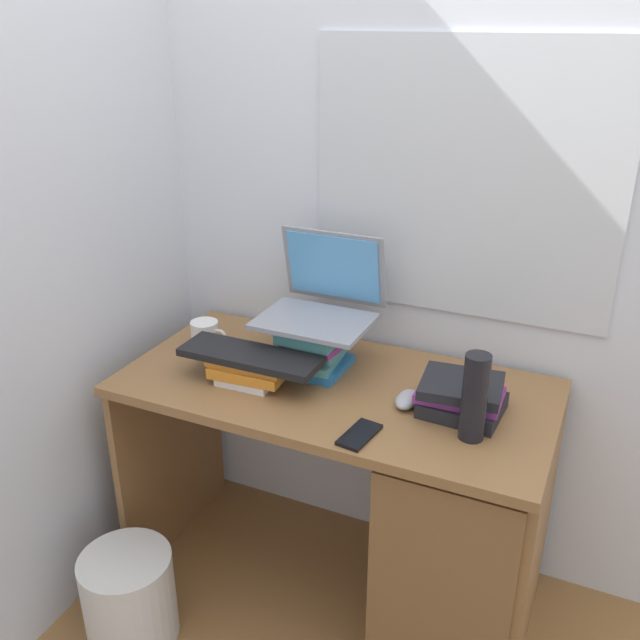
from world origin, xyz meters
TOP-DOWN VIEW (x-y plane):
  - ground_plane at (0.00, 0.00)m, footprint 6.00×6.00m
  - wall_back at (0.00, 0.36)m, footprint 6.00×0.06m
  - wall_left at (-0.76, 0.00)m, footprint 0.05×6.00m
  - desk at (0.32, -0.02)m, footprint 1.26×0.63m
  - book_stack_tall at (-0.11, 0.07)m, footprint 0.22×0.20m
  - book_stack_keyboard_riser at (-0.23, -0.09)m, footprint 0.24×0.16m
  - book_stack_side at (0.37, -0.00)m, footprint 0.23×0.21m
  - laptop at (-0.10, 0.13)m, footprint 0.33×0.30m
  - keyboard at (-0.23, -0.09)m, footprint 0.42×0.14m
  - computer_mouse at (0.23, -0.03)m, footprint 0.06×0.10m
  - mug at (-0.48, 0.05)m, footprint 0.13×0.09m
  - water_bottle at (0.43, -0.11)m, footprint 0.07×0.07m
  - cell_phone at (0.17, -0.23)m, footprint 0.08×0.14m
  - wastebasket at (-0.48, -0.45)m, footprint 0.28×0.28m

SIDE VIEW (x-z plane):
  - ground_plane at x=0.00m, z-range 0.00..0.00m
  - wastebasket at x=-0.48m, z-range 0.00..0.29m
  - desk at x=0.32m, z-range 0.03..0.80m
  - cell_phone at x=0.17m, z-range 0.76..0.77m
  - computer_mouse at x=0.23m, z-range 0.76..0.80m
  - book_stack_keyboard_riser at x=-0.23m, z-range 0.77..0.84m
  - mug at x=-0.48m, z-range 0.76..0.85m
  - book_stack_side at x=0.37m, z-range 0.76..0.86m
  - book_stack_tall at x=-0.11m, z-range 0.76..0.91m
  - keyboard at x=-0.23m, z-range 0.84..0.86m
  - water_bottle at x=0.43m, z-range 0.76..1.00m
  - laptop at x=-0.10m, z-range 0.85..1.10m
  - wall_left at x=-0.76m, z-range 0.00..2.60m
  - wall_back at x=0.00m, z-range 0.00..2.60m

